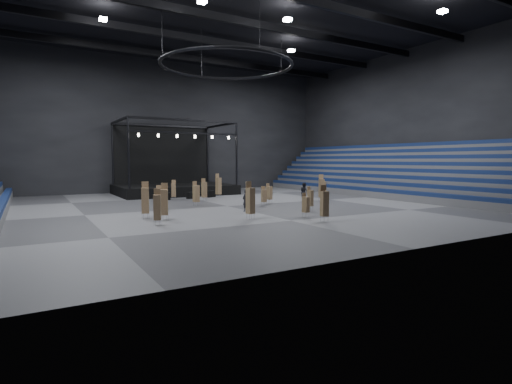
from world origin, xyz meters
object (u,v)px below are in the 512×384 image
flight_case_right (211,194)px  chair_stack_8 (324,203)px  chair_stack_2 (310,198)px  chair_stack_4 (269,193)px  crew_member (304,192)px  chair_stack_15 (159,197)px  chair_stack_0 (157,207)px  stage (172,182)px  chair_stack_6 (323,188)px  chair_stack_3 (218,186)px  chair_stack_9 (306,204)px  flight_case_left (165,196)px  chair_stack_13 (174,190)px  chair_stack_7 (164,202)px  man_center (246,200)px  chair_stack_5 (145,200)px  chair_stack_12 (196,193)px  chair_stack_14 (264,195)px  chair_stack_10 (322,188)px  flight_case_mid (192,195)px  chair_stack_1 (250,200)px  chair_stack_11 (204,189)px

flight_case_right → chair_stack_8: bearing=-91.4°
chair_stack_2 → chair_stack_4: (-0.18, 6.42, 0.00)m
crew_member → chair_stack_15: bearing=96.4°
chair_stack_0 → crew_member: size_ratio=1.26×
stage → chair_stack_6: stage is taller
chair_stack_3 → chair_stack_9: (-0.72, -17.49, -0.43)m
flight_case_left → chair_stack_13: bearing=-42.1°
chair_stack_7 → man_center: 7.70m
chair_stack_4 → chair_stack_5: bearing=178.1°
chair_stack_4 → chair_stack_7: bearing=-175.2°
chair_stack_0 → chair_stack_8: (10.70, -4.19, 0.07)m
chair_stack_12 → chair_stack_14: (5.68, -2.96, -0.23)m
chair_stack_6 → chair_stack_3: bearing=126.5°
chair_stack_15 → crew_member: chair_stack_15 is taller
flight_case_left → crew_member: (12.48, -8.51, 0.59)m
chair_stack_8 → chair_stack_4: bearing=86.6°
chair_stack_4 → chair_stack_10: size_ratio=0.71×
flight_case_right → chair_stack_6: (9.81, -8.53, 0.85)m
chair_stack_9 → chair_stack_2: bearing=31.5°
chair_stack_9 → chair_stack_15: 12.84m
flight_case_right → chair_stack_10: (8.17, -10.25, 1.07)m
chair_stack_14 → flight_case_mid: bearing=118.4°
flight_case_mid → chair_stack_8: chair_stack_8 is taller
chair_stack_1 → crew_member: bearing=26.9°
stage → chair_stack_5: stage is taller
chair_stack_7 → chair_stack_10: size_ratio=0.95×
chair_stack_3 → chair_stack_13: (-5.32, -0.00, -0.27)m
crew_member → chair_stack_13: bearing=62.6°
chair_stack_9 → flight_case_left: bearing=90.2°
chair_stack_2 → chair_stack_12: (-7.46, 7.78, 0.15)m
flight_case_left → chair_stack_9: 18.97m
chair_stack_8 → crew_member: bearing=69.2°
stage → man_center: 20.43m
chair_stack_9 → chair_stack_3: bearing=71.4°
flight_case_left → chair_stack_14: (6.48, -10.18, 0.62)m
chair_stack_7 → chair_stack_10: bearing=35.0°
chair_stack_6 → chair_stack_8: size_ratio=0.91×
chair_stack_4 → chair_stack_6: size_ratio=0.85×
chair_stack_6 → chair_stack_13: size_ratio=1.08×
chair_stack_4 → chair_stack_15: bearing=159.3°
chair_stack_4 → crew_member: size_ratio=1.03×
chair_stack_10 → chair_stack_15: 16.94m
flight_case_right → chair_stack_2: 15.71m
man_center → stage: bearing=-114.0°
stage → chair_stack_6: bearing=-52.2°
chair_stack_10 → chair_stack_2: bearing=-115.4°
chair_stack_0 → chair_stack_7: chair_stack_7 is taller
chair_stack_6 → chair_stack_9: size_ratio=1.29×
chair_stack_11 → crew_member: size_ratio=1.23×
flight_case_left → chair_stack_6: chair_stack_6 is taller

